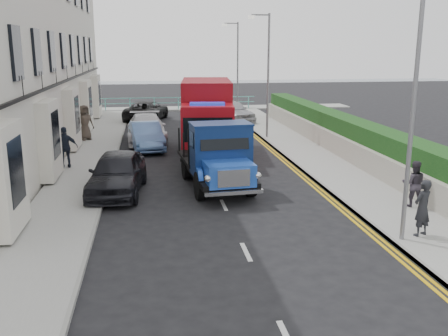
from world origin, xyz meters
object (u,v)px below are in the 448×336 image
at_px(lamp_near, 410,95).
at_px(parked_car_front, 117,173).
at_px(bedford_lorry, 220,160).
at_px(pedestrian_east_near, 422,208).
at_px(lamp_mid, 266,69).
at_px(lamp_far, 236,63).
at_px(red_lorry, 207,116).

bearing_deg(lamp_near, parked_car_front, 142.41).
distance_m(bedford_lorry, pedestrian_east_near, 7.34).
bearing_deg(lamp_mid, lamp_far, 90.00).
xyz_separation_m(lamp_far, red_lorry, (-3.79, -13.61, -2.08)).
distance_m(lamp_far, pedestrian_east_near, 26.03).
bearing_deg(lamp_far, red_lorry, -105.56).
distance_m(lamp_mid, pedestrian_east_near, 16.15).
bearing_deg(bedford_lorry, parked_car_front, 170.60).
height_order(lamp_mid, lamp_far, same).
bearing_deg(parked_car_front, lamp_far, 74.46).
relative_size(lamp_near, red_lorry, 0.99).
distance_m(lamp_mid, red_lorry, 5.64).
relative_size(lamp_near, parked_car_front, 1.56).
bearing_deg(pedestrian_east_near, lamp_mid, -111.39).
relative_size(bedford_lorry, pedestrian_east_near, 3.45).
height_order(lamp_far, bedford_lorry, lamp_far).
bearing_deg(parked_car_front, bedford_lorry, 1.28).
xyz_separation_m(lamp_near, bedford_lorry, (-4.07, 5.70, -2.84)).
bearing_deg(red_lorry, parked_car_front, -116.22).
xyz_separation_m(red_lorry, parked_car_front, (-3.99, -6.40, -1.15)).
xyz_separation_m(bedford_lorry, parked_car_front, (-3.70, 0.29, -0.40)).
bearing_deg(red_lorry, bedford_lorry, -86.72).
bearing_deg(lamp_mid, pedestrian_east_near, -87.31).
bearing_deg(lamp_mid, red_lorry, -136.37).
relative_size(lamp_mid, bedford_lorry, 1.28).
xyz_separation_m(lamp_mid, bedford_lorry, (-4.07, -10.30, -2.84)).
bearing_deg(pedestrian_east_near, lamp_near, -11.49).
relative_size(lamp_far, bedford_lorry, 1.28).
distance_m(lamp_near, parked_car_front, 10.33).
bearing_deg(bedford_lorry, lamp_near, -59.43).
bearing_deg(parked_car_front, lamp_mid, 57.86).
relative_size(lamp_far, red_lorry, 0.99).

